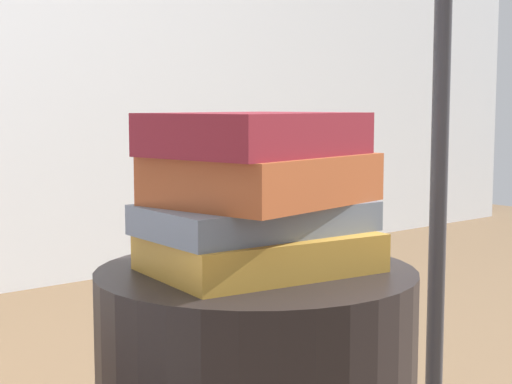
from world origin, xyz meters
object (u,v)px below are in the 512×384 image
at_px(book_ochre, 260,252).
at_px(book_rust, 261,178).
at_px(book_slate, 258,218).
at_px(book_maroon, 256,134).

bearing_deg(book_ochre, book_rust, 55.82).
bearing_deg(book_slate, book_ochre, -99.31).
relative_size(book_slate, book_maroon, 1.11).
distance_m(book_ochre, book_slate, 0.04).
height_order(book_ochre, book_rust, book_rust).
bearing_deg(book_slate, book_maroon, 164.78).
xyz_separation_m(book_rust, book_maroon, (-0.01, -0.00, 0.05)).
bearing_deg(book_rust, book_slate, -158.17).
relative_size(book_slate, book_rust, 1.12).
height_order(book_ochre, book_slate, book_slate).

